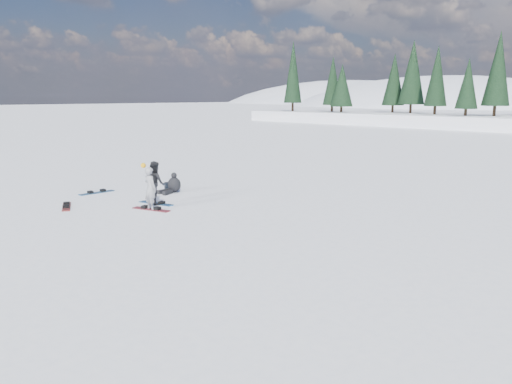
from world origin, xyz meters
TOP-DOWN VIEW (x-y plane):
  - ground at (0.00, 0.00)m, footprint 420.00×420.00m
  - snowboarder_woman at (-1.00, -0.23)m, footprint 0.57×0.39m
  - snowboarder_man at (-1.72, 0.47)m, footprint 0.89×0.76m
  - seated_rider at (-3.07, 2.23)m, footprint 0.70×1.05m
  - gear_bag at (-3.77, 2.48)m, footprint 0.53×0.46m
  - snowboard_woman at (-1.00, -0.22)m, footprint 1.51×0.75m
  - snowboard_man at (-1.72, 0.47)m, footprint 1.52×0.64m
  - snowboard_loose_b at (-3.57, -2.15)m, footprint 1.47×0.91m
  - snowboard_loose_a at (-5.24, -0.09)m, footprint 0.29×1.50m
  - snowboard_loose_c at (-4.20, 2.95)m, footprint 1.52×0.69m

SIDE VIEW (x-z plane):
  - ground at x=0.00m, z-range 0.00..0.00m
  - snowboard_woman at x=-1.00m, z-range 0.00..0.03m
  - snowboard_man at x=-1.72m, z-range 0.00..0.03m
  - snowboard_loose_b at x=-3.57m, z-range 0.00..0.03m
  - snowboard_loose_a at x=-5.24m, z-range 0.00..0.03m
  - snowboard_loose_c at x=-4.20m, z-range 0.00..0.03m
  - gear_bag at x=-3.77m, z-range 0.00..0.30m
  - seated_rider at x=-3.07m, z-range -0.10..0.75m
  - snowboarder_woman at x=-1.00m, z-range -0.06..1.62m
  - snowboarder_man at x=-1.72m, z-range 0.00..1.61m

